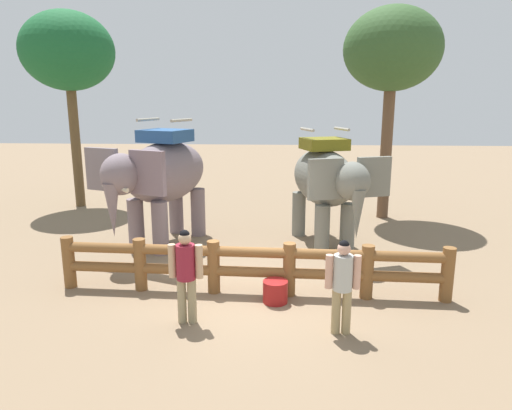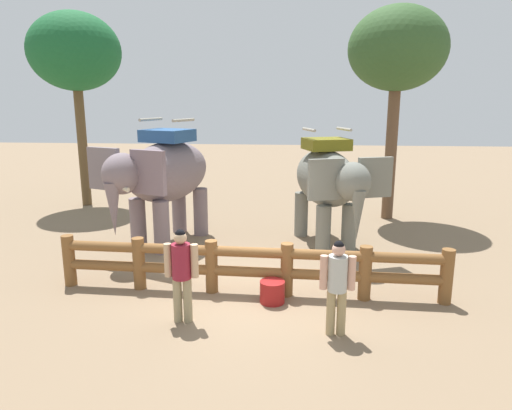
% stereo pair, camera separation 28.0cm
% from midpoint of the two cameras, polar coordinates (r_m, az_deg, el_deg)
% --- Properties ---
extents(ground_plane, '(60.00, 60.00, 0.00)m').
position_cam_midpoint_polar(ground_plane, '(9.28, 0.02, -10.72)').
color(ground_plane, '#816A50').
extents(log_fence, '(7.59, 0.50, 1.05)m').
position_cam_midpoint_polar(log_fence, '(9.03, 0.00, -7.29)').
color(log_fence, brown).
rests_on(log_fence, ground).
extents(elephant_near_left, '(2.75, 3.86, 3.24)m').
position_cam_midpoint_polar(elephant_near_left, '(12.02, -10.65, 3.60)').
color(elephant_near_left, slate).
rests_on(elephant_near_left, ground).
extents(elephant_center, '(2.45, 3.59, 3.01)m').
position_cam_midpoint_polar(elephant_center, '(11.83, 9.55, 2.86)').
color(elephant_center, slate).
rests_on(elephant_center, ground).
extents(tourist_woman_in_black, '(0.58, 0.32, 1.64)m').
position_cam_midpoint_polar(tourist_woman_in_black, '(7.90, -8.12, -7.80)').
color(tourist_woman_in_black, '#988964').
rests_on(tourist_woman_in_black, ground).
extents(tourist_man_in_blue, '(0.56, 0.31, 1.58)m').
position_cam_midpoint_polar(tourist_man_in_blue, '(7.55, 11.01, -9.19)').
color(tourist_man_in_blue, '#9F8A5E').
rests_on(tourist_man_in_blue, ground).
extents(tree_far_left, '(2.90, 2.90, 6.40)m').
position_cam_midpoint_polar(tree_far_left, '(15.06, 17.50, 17.56)').
color(tree_far_left, brown).
rests_on(tree_far_left, ground).
extents(tree_back_center, '(3.04, 3.04, 6.55)m').
position_cam_midpoint_polar(tree_back_center, '(17.38, -20.89, 17.01)').
color(tree_back_center, brown).
rests_on(tree_back_center, ground).
extents(feed_bucket, '(0.47, 0.47, 0.42)m').
position_cam_midpoint_polar(feed_bucket, '(8.81, 2.94, -10.59)').
color(feed_bucket, maroon).
rests_on(feed_bucket, ground).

